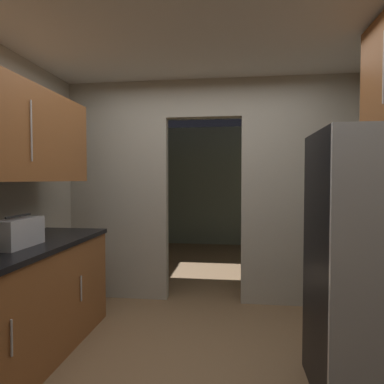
# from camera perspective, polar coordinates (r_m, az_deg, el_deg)

# --- Properties ---
(ground) EXTENTS (20.00, 20.00, 0.00)m
(ground) POSITION_cam_1_polar(r_m,az_deg,el_deg) (2.68, -0.76, -29.92)
(ground) COLOR brown
(kitchen_overhead_slab) EXTENTS (3.69, 7.18, 0.06)m
(kitchen_overhead_slab) POSITION_cam_1_polar(r_m,az_deg,el_deg) (2.98, 0.63, 25.36)
(kitchen_overhead_slab) COLOR silver
(kitchen_partition) EXTENTS (3.29, 0.12, 2.57)m
(kitchen_partition) POSITION_cam_1_polar(r_m,az_deg,el_deg) (3.85, 2.66, 0.99)
(kitchen_partition) COLOR #ADA899
(kitchen_partition) RESTS_ON ground
(adjoining_room_shell) EXTENTS (3.29, 3.49, 2.57)m
(adjoining_room_shell) POSITION_cam_1_polar(r_m,az_deg,el_deg) (6.12, 4.27, 0.85)
(adjoining_room_shell) COLOR gray
(adjoining_room_shell) RESTS_ON ground
(refrigerator) EXTENTS (0.80, 0.73, 1.73)m
(refrigerator) POSITION_cam_1_polar(r_m,az_deg,el_deg) (2.47, 29.64, -11.11)
(refrigerator) COLOR black
(refrigerator) RESTS_ON ground
(lower_cabinet_run) EXTENTS (0.67, 2.05, 0.92)m
(lower_cabinet_run) POSITION_cam_1_polar(r_m,az_deg,el_deg) (2.92, -28.66, -17.36)
(lower_cabinet_run) COLOR brown
(lower_cabinet_run) RESTS_ON ground
(upper_cabinet_counterside) EXTENTS (0.36, 1.84, 0.73)m
(upper_cabinet_counterside) POSITION_cam_1_polar(r_m,az_deg,el_deg) (2.78, -29.15, 9.15)
(upper_cabinet_counterside) COLOR brown
(boombox) EXTENTS (0.18, 0.41, 0.24)m
(boombox) POSITION_cam_1_polar(r_m,az_deg,el_deg) (2.81, -27.76, -6.22)
(boombox) COLOR #B2B2B7
(boombox) RESTS_ON lower_cabinet_run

